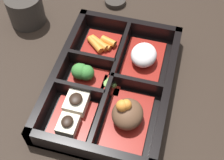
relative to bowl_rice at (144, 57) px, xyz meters
name	(u,v)px	position (x,y,z in m)	size (l,w,h in m)	color
ground_plane	(112,87)	(0.07, -0.05, -0.03)	(3.00, 3.00, 0.00)	black
bento_base	(112,86)	(0.07, -0.05, -0.02)	(0.31, 0.22, 0.01)	black
bento_rim	(111,81)	(0.07, -0.05, -0.01)	(0.31, 0.22, 0.04)	black
bowl_rice	(144,57)	(0.00, 0.00, 0.00)	(0.12, 0.08, 0.04)	maroon
bowl_stew	(127,115)	(0.14, 0.00, 0.00)	(0.12, 0.08, 0.06)	maroon
bowl_carrots	(101,45)	(-0.02, -0.10, -0.01)	(0.09, 0.07, 0.02)	maroon
bowl_greens	(82,74)	(0.07, -0.11, 0.00)	(0.06, 0.07, 0.04)	maroon
bowl_tofu	(73,113)	(0.16, -0.10, 0.00)	(0.09, 0.07, 0.03)	maroon
bowl_pickles	(111,84)	(0.07, -0.05, -0.01)	(0.04, 0.04, 0.01)	maroon
tea_cup	(25,9)	(-0.06, -0.28, 0.01)	(0.08, 0.08, 0.07)	#2D2823
sauce_dish	(115,1)	(-0.17, -0.10, -0.02)	(0.05, 0.05, 0.01)	#2D2823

